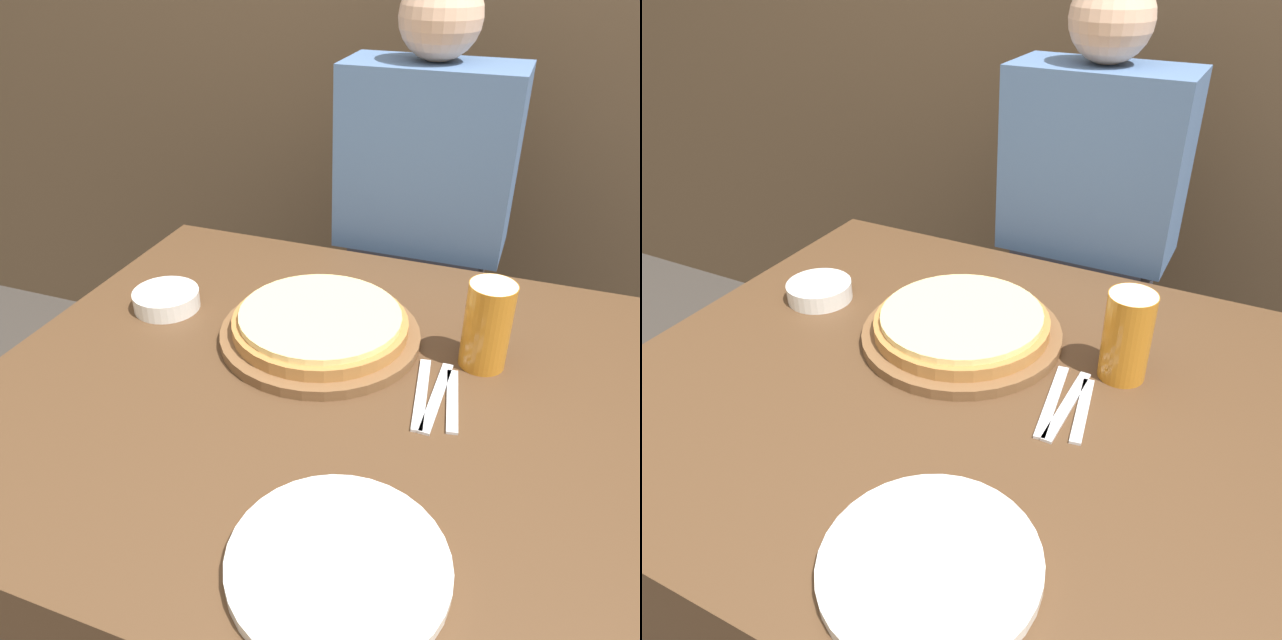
{
  "view_description": "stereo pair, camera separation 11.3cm",
  "coord_description": "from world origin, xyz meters",
  "views": [
    {
      "loc": [
        0.28,
        -0.77,
        1.37
      ],
      "look_at": [
        -0.06,
        0.12,
        0.77
      ],
      "focal_mm": 35.0,
      "sensor_mm": 36.0,
      "label": 1
    },
    {
      "loc": [
        0.38,
        -0.73,
        1.37
      ],
      "look_at": [
        -0.06,
        0.12,
        0.77
      ],
      "focal_mm": 35.0,
      "sensor_mm": 36.0,
      "label": 2
    }
  ],
  "objects": [
    {
      "name": "ground_plane",
      "position": [
        0.0,
        0.0,
        0.0
      ],
      "size": [
        12.0,
        12.0,
        0.0
      ],
      "primitive_type": "plane",
      "color": "#38332D"
    },
    {
      "name": "dinner_knife",
      "position": [
        0.18,
        0.02,
        0.73
      ],
      "size": [
        0.02,
        0.18,
        0.0
      ],
      "color": "silver",
      "rests_on": "dining_table"
    },
    {
      "name": "spoon",
      "position": [
        0.21,
        0.02,
        0.73
      ],
      "size": [
        0.04,
        0.16,
        0.0
      ],
      "color": "silver",
      "rests_on": "dining_table"
    },
    {
      "name": "diner_person",
      "position": [
        0.02,
        0.64,
        0.63
      ],
      "size": [
        0.4,
        0.2,
        1.3
      ],
      "color": "#33333D",
      "rests_on": "ground_plane"
    },
    {
      "name": "side_bowl",
      "position": [
        -0.38,
        0.12,
        0.74
      ],
      "size": [
        0.13,
        0.13,
        0.04
      ],
      "color": "silver",
      "rests_on": "dining_table"
    },
    {
      "name": "fork",
      "position": [
        0.16,
        0.02,
        0.73
      ],
      "size": [
        0.04,
        0.19,
        0.0
      ],
      "color": "silver",
      "rests_on": "dining_table"
    },
    {
      "name": "beer_glass",
      "position": [
        0.23,
        0.15,
        0.81
      ],
      "size": [
        0.08,
        0.08,
        0.16
      ],
      "color": "#B7701E",
      "rests_on": "dining_table"
    },
    {
      "name": "pizza_on_board",
      "position": [
        -0.06,
        0.12,
        0.75
      ],
      "size": [
        0.37,
        0.37,
        0.06
      ],
      "color": "brown",
      "rests_on": "dining_table"
    },
    {
      "name": "dining_table",
      "position": [
        0.0,
        0.0,
        0.36
      ],
      "size": [
        1.13,
        0.98,
        0.73
      ],
      "color": "#4C331E",
      "rests_on": "ground_plane"
    },
    {
      "name": "dinner_plate",
      "position": [
        0.13,
        -0.33,
        0.74
      ],
      "size": [
        0.27,
        0.27,
        0.02
      ],
      "color": "silver",
      "rests_on": "dining_table"
    }
  ]
}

